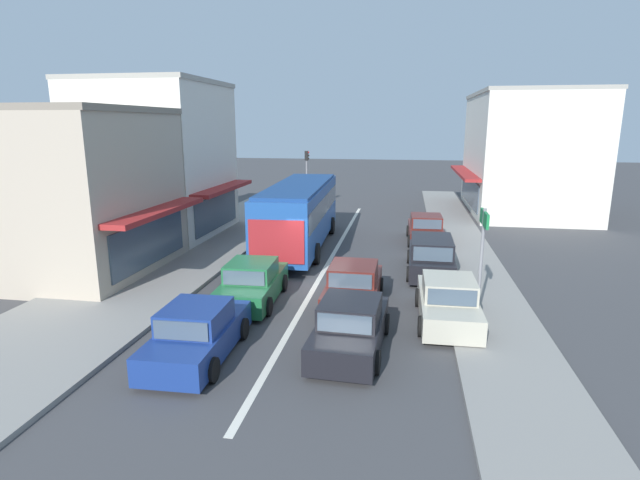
{
  "coord_description": "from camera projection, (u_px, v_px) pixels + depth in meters",
  "views": [
    {
      "loc": [
        3.31,
        -18.33,
        6.12
      ],
      "look_at": [
        -0.27,
        2.4,
        1.2
      ],
      "focal_mm": 28.0,
      "sensor_mm": 36.0,
      "label": 1
    }
  ],
  "objects": [
    {
      "name": "ground_plane",
      "position": [
        316.0,
        284.0,
        19.53
      ],
      "size": [
        140.0,
        140.0,
        0.0
      ],
      "primitive_type": "plane",
      "color": "#3F3F42"
    },
    {
      "name": "lane_centre_line",
      "position": [
        331.0,
        257.0,
        23.37
      ],
      "size": [
        0.2,
        28.0,
        0.01
      ],
      "primitive_type": "cube",
      "color": "silver",
      "rests_on": "ground"
    },
    {
      "name": "sidewalk_left",
      "position": [
        210.0,
        241.0,
        26.4
      ],
      "size": [
        5.2,
        44.0,
        0.14
      ],
      "primitive_type": "cube",
      "color": "gray",
      "rests_on": "ground"
    },
    {
      "name": "kerb_right",
      "position": [
        463.0,
        251.0,
        24.25
      ],
      "size": [
        2.8,
        44.0,
        0.12
      ],
      "primitive_type": "cube",
      "color": "gray",
      "rests_on": "ground"
    },
    {
      "name": "shopfront_corner_near",
      "position": [
        71.0,
        192.0,
        20.39
      ],
      "size": [
        7.68,
        7.17,
        6.78
      ],
      "color": "#B2A38E",
      "rests_on": "ground"
    },
    {
      "name": "shopfront_mid_block",
      "position": [
        157.0,
        160.0,
        27.3
      ],
      "size": [
        7.66,
        7.37,
        8.37
      ],
      "color": "silver",
      "rests_on": "ground"
    },
    {
      "name": "building_right_far",
      "position": [
        526.0,
        153.0,
        34.6
      ],
      "size": [
        8.32,
        11.65,
        8.23
      ],
      "color": "silver",
      "rests_on": "ground"
    },
    {
      "name": "city_bus",
      "position": [
        300.0,
        211.0,
        24.87
      ],
      "size": [
        3.04,
        10.94,
        3.23
      ],
      "color": "#1E4C99",
      "rests_on": "ground"
    },
    {
      "name": "sedan_adjacent_lane_trail",
      "position": [
        353.0,
        286.0,
        17.15
      ],
      "size": [
        1.92,
        4.21,
        1.47
      ],
      "color": "#561E19",
      "rests_on": "ground"
    },
    {
      "name": "sedan_queue_gap_filler",
      "position": [
        350.0,
        327.0,
        13.72
      ],
      "size": [
        2.05,
        4.28,
        1.47
      ],
      "color": "black",
      "rests_on": "ground"
    },
    {
      "name": "sedan_behind_bus_near",
      "position": [
        252.0,
        283.0,
        17.46
      ],
      "size": [
        2.02,
        4.26,
        1.47
      ],
      "color": "#1E6638",
      "rests_on": "ground"
    },
    {
      "name": "sedan_adjacent_lane_lead",
      "position": [
        198.0,
        334.0,
        13.3
      ],
      "size": [
        1.97,
        4.24,
        1.47
      ],
      "color": "navy",
      "rests_on": "ground"
    },
    {
      "name": "parked_sedan_kerb_front",
      "position": [
        448.0,
        302.0,
        15.63
      ],
      "size": [
        1.95,
        4.23,
        1.47
      ],
      "color": "#B7B29E",
      "rests_on": "ground"
    },
    {
      "name": "parked_wagon_kerb_second",
      "position": [
        431.0,
        256.0,
        20.69
      ],
      "size": [
        1.97,
        4.51,
        1.58
      ],
      "color": "black",
      "rests_on": "ground"
    },
    {
      "name": "parked_sedan_kerb_third",
      "position": [
        426.0,
        230.0,
        26.24
      ],
      "size": [
        1.98,
        4.24,
        1.47
      ],
      "color": "#561E19",
      "rests_on": "ground"
    },
    {
      "name": "traffic_light_downstreet",
      "position": [
        307.0,
        169.0,
        36.42
      ],
      "size": [
        0.33,
        0.24,
        4.2
      ],
      "color": "gray",
      "rests_on": "ground"
    },
    {
      "name": "directional_road_sign",
      "position": [
        483.0,
        238.0,
        15.38
      ],
      "size": [
        0.1,
        1.4,
        3.6
      ],
      "color": "gray",
      "rests_on": "ground"
    },
    {
      "name": "pedestrian_with_handbag_near",
      "position": [
        281.0,
        204.0,
        32.11
      ],
      "size": [
        0.29,
        0.65,
        1.63
      ],
      "color": "#4C4742",
      "rests_on": "sidewalk_left"
    }
  ]
}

